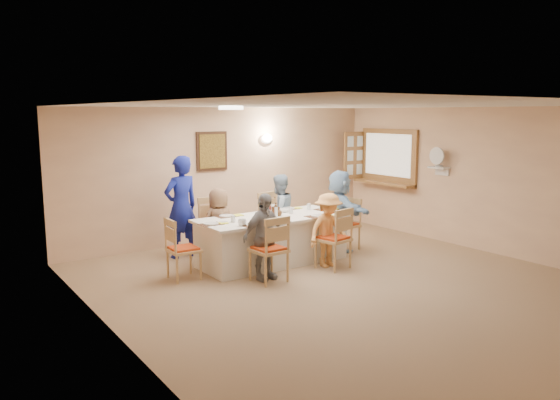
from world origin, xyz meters
TOP-DOWN VIEW (x-y plane):
  - ground at (0.00, 0.00)m, footprint 7.00×7.00m
  - room_walls at (0.00, 0.00)m, footprint 7.00×7.00m
  - wall_picture at (-0.30, 3.46)m, footprint 0.62×0.05m
  - wall_sconce at (0.90, 3.44)m, footprint 0.26×0.09m
  - ceiling_light at (-1.00, 1.50)m, footprint 0.36×0.36m
  - serving_hatch at (3.21, 2.40)m, footprint 0.06×1.50m
  - hatch_sill at (3.09, 2.40)m, footprint 0.30×1.50m
  - shutter_door at (2.95, 3.16)m, footprint 0.55×0.04m
  - fan_shelf at (3.13, 1.05)m, footprint 0.22×0.36m
  - desk_fan at (3.10, 1.05)m, footprint 0.30×0.30m
  - dining_table at (-0.22, 1.59)m, footprint 2.45×1.04m
  - chair_back_left at (-0.82, 2.39)m, footprint 0.52×0.52m
  - chair_back_right at (0.38, 2.39)m, footprint 0.55×0.55m
  - chair_front_left at (-0.82, 0.79)m, footprint 0.49×0.49m
  - chair_front_right at (0.38, 0.79)m, footprint 0.54×0.54m
  - chair_left_end at (-1.77, 1.59)m, footprint 0.45×0.45m
  - chair_right_end at (1.33, 1.59)m, footprint 0.48×0.48m
  - diner_back_left at (-0.82, 2.27)m, footprint 0.63×0.46m
  - diner_back_right at (0.38, 2.27)m, footprint 0.81×0.71m
  - diner_front_left at (-0.82, 0.91)m, footprint 0.82×0.50m
  - diner_front_right at (0.38, 0.91)m, footprint 0.83×0.56m
  - diner_right_end at (1.20, 1.59)m, footprint 1.46×0.87m
  - caregiver at (-1.27, 2.74)m, footprint 0.75×0.60m
  - placemat_fl at (-0.82, 1.17)m, footprint 0.37×0.28m
  - plate_fl at (-0.82, 1.17)m, footprint 0.26×0.26m
  - napkin_fl at (-0.64, 1.12)m, footprint 0.14×0.14m
  - placemat_fr at (0.38, 1.17)m, footprint 0.37×0.28m
  - plate_fr at (0.38, 1.17)m, footprint 0.22×0.22m
  - napkin_fr at (0.56, 1.12)m, footprint 0.13×0.13m
  - placemat_bl at (-0.82, 2.01)m, footprint 0.33×0.25m
  - plate_bl at (-0.82, 2.01)m, footprint 0.23×0.23m
  - napkin_bl at (-0.64, 1.96)m, footprint 0.15×0.15m
  - placemat_br at (0.38, 2.01)m, footprint 0.34×0.25m
  - plate_br at (0.38, 2.01)m, footprint 0.24×0.24m
  - napkin_br at (0.56, 1.96)m, footprint 0.13×0.13m
  - placemat_le at (-1.32, 1.59)m, footprint 0.33×0.25m
  - plate_le at (-1.32, 1.59)m, footprint 0.23×0.23m
  - napkin_le at (-1.14, 1.54)m, footprint 0.13×0.13m
  - placemat_re at (0.90, 1.59)m, footprint 0.37×0.28m
  - plate_re at (0.90, 1.59)m, footprint 0.25×0.25m
  - napkin_re at (1.08, 1.54)m, footprint 0.14×0.14m
  - teacup_a at (-0.99, 1.23)m, footprint 0.17×0.17m
  - teacup_b at (0.14, 2.09)m, footprint 0.17×0.17m
  - bowl_a at (-0.44, 1.37)m, footprint 0.27×0.27m
  - bowl_b at (0.16, 1.81)m, footprint 0.26×0.26m
  - condiment_ketchup at (-0.26, 1.64)m, footprint 0.10×0.10m
  - condiment_brown at (-0.14, 1.61)m, footprint 0.10×0.10m
  - condiment_malt at (-0.11, 1.57)m, footprint 0.15×0.15m
  - drinking_glass at (-0.37, 1.64)m, footprint 0.07×0.07m

SIDE VIEW (x-z plane):
  - ground at x=0.00m, z-range 0.00..0.00m
  - dining_table at x=-0.22m, z-range 0.00..0.76m
  - chair_right_end at x=1.33m, z-range 0.00..0.91m
  - chair_left_end at x=-1.77m, z-range 0.00..0.92m
  - chair_front_right at x=0.38m, z-range 0.00..0.97m
  - chair_front_left at x=-0.82m, z-range 0.00..0.98m
  - chair_back_right at x=0.38m, z-range 0.00..1.00m
  - chair_back_left at x=-0.82m, z-range 0.00..1.01m
  - diner_front_right at x=0.38m, z-range 0.00..1.17m
  - diner_back_left at x=-0.82m, z-range 0.00..1.18m
  - diner_front_left at x=-0.82m, z-range 0.00..1.27m
  - diner_back_right at x=0.38m, z-range 0.00..1.34m
  - diner_right_end at x=1.20m, z-range 0.00..1.42m
  - placemat_fl at x=-0.82m, z-range 0.76..0.77m
  - placemat_fr at x=0.38m, z-range 0.76..0.77m
  - placemat_bl at x=-0.82m, z-range 0.76..0.77m
  - placemat_br at x=0.38m, z-range 0.76..0.77m
  - placemat_le at x=-1.32m, z-range 0.76..0.77m
  - placemat_re at x=0.90m, z-range 0.76..0.77m
  - napkin_fl at x=-0.64m, z-range 0.77..0.77m
  - napkin_fr at x=0.56m, z-range 0.77..0.77m
  - napkin_bl at x=-0.64m, z-range 0.77..0.77m
  - napkin_br at x=0.56m, z-range 0.77..0.77m
  - napkin_le at x=-1.14m, z-range 0.77..0.77m
  - napkin_re at x=1.08m, z-range 0.77..0.77m
  - plate_fl at x=-0.82m, z-range 0.76..0.78m
  - plate_fr at x=0.38m, z-range 0.77..0.78m
  - plate_bl at x=-0.82m, z-range 0.77..0.78m
  - plate_br at x=0.38m, z-range 0.77..0.78m
  - plate_le at x=-1.32m, z-range 0.77..0.78m
  - plate_re at x=0.90m, z-range 0.77..0.78m
  - bowl_a at x=-0.44m, z-range 0.76..0.81m
  - bowl_b at x=0.16m, z-range 0.76..0.82m
  - teacup_b at x=0.14m, z-range 0.76..0.85m
  - teacup_a at x=-0.99m, z-range 0.76..0.86m
  - drinking_glass at x=-0.37m, z-range 0.76..0.87m
  - condiment_malt at x=-0.11m, z-range 0.76..0.89m
  - caregiver at x=-1.27m, z-range 0.00..1.71m
  - condiment_brown at x=-0.14m, z-range 0.76..0.98m
  - condiment_ketchup at x=-0.26m, z-range 0.76..0.99m
  - hatch_sill at x=3.09m, z-range 0.95..1.00m
  - fan_shelf at x=3.13m, z-range 1.39..1.41m
  - serving_hatch at x=3.21m, z-range 0.92..2.08m
  - shutter_door at x=2.95m, z-range 1.00..2.00m
  - room_walls at x=0.00m, z-range -1.99..5.01m
  - desk_fan at x=3.10m, z-range 1.41..1.69m
  - wall_picture at x=-0.30m, z-range 1.34..2.06m
  - wall_sconce at x=0.90m, z-range 1.81..1.99m
  - ceiling_light at x=-1.00m, z-range 2.45..2.50m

